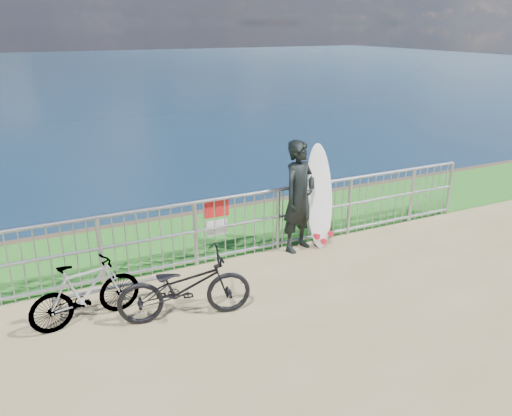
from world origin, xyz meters
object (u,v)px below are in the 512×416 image
surfer (299,196)px  surfboard (320,200)px  bicycle_far (86,292)px  bicycle_near (185,287)px

surfer → surfboard: bearing=-22.8°
surfer → surfboard: 0.43m
surfer → bicycle_far: size_ratio=1.33×
surfboard → bicycle_far: (-4.08, -0.77, -0.41)m
surfboard → bicycle_near: size_ratio=1.03×
surfer → bicycle_far: 3.80m
surfer → bicycle_near: bearing=-174.2°
bicycle_near → surfboard: bearing=-55.6°
bicycle_far → surfboard: bearing=-89.3°
bicycle_far → surfer: bearing=-87.9°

